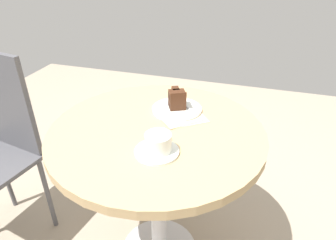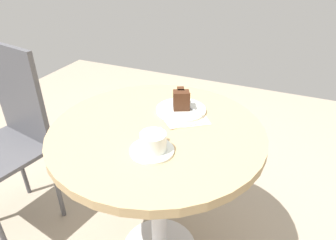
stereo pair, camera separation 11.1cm
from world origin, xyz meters
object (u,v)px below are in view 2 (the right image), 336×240
(fork, at_px, (193,110))
(cafe_chair, at_px, (10,128))
(coffee_cup, at_px, (153,141))
(teaspoon, at_px, (146,141))
(saucer, at_px, (152,150))
(cake_slice, at_px, (181,100))
(cake_plate, at_px, (181,110))
(napkin, at_px, (184,117))

(fork, distance_m, cafe_chair, 0.90)
(coffee_cup, distance_m, teaspoon, 0.06)
(saucer, distance_m, cake_slice, 0.32)
(cake_plate, relative_size, fork, 1.63)
(coffee_cup, xyz_separation_m, napkin, (0.26, -0.01, -0.04))
(saucer, xyz_separation_m, coffee_cup, (0.00, -0.01, 0.04))
(cafe_chair, bearing_deg, napkin, 21.61)
(saucer, bearing_deg, cake_slice, 3.17)
(fork, bearing_deg, cake_plate, -134.92)
(teaspoon, relative_size, cafe_chair, 0.11)
(napkin, xyz_separation_m, cafe_chair, (-0.17, 0.83, -0.17))
(cafe_chair, bearing_deg, coffee_cup, 4.01)
(teaspoon, height_order, fork, fork)
(cake_plate, xyz_separation_m, fork, (0.01, -0.05, 0.01))
(napkin, bearing_deg, teaspoon, 166.33)
(cake_plate, bearing_deg, coffee_cup, -176.47)
(cake_plate, height_order, cake_slice, cake_slice)
(cake_plate, distance_m, cake_slice, 0.04)
(saucer, xyz_separation_m, teaspoon, (0.04, 0.04, 0.01))
(saucer, xyz_separation_m, cafe_chair, (0.09, 0.82, -0.17))
(cake_slice, bearing_deg, cafe_chair, 105.49)
(saucer, height_order, cafe_chair, cafe_chair)
(coffee_cup, relative_size, cake_plate, 0.58)
(coffee_cup, xyz_separation_m, teaspoon, (0.03, 0.04, -0.03))
(saucer, height_order, napkin, saucer)
(cake_plate, bearing_deg, cake_slice, 21.17)
(saucer, bearing_deg, fork, -7.09)
(cake_plate, xyz_separation_m, napkin, (-0.04, -0.03, -0.00))
(fork, bearing_deg, napkin, -76.62)
(coffee_cup, bearing_deg, fork, -6.24)
(saucer, height_order, coffee_cup, coffee_cup)
(fork, relative_size, cafe_chair, 0.13)
(cake_slice, bearing_deg, saucer, -176.83)
(coffee_cup, relative_size, fork, 0.95)
(saucer, distance_m, coffee_cup, 0.04)
(saucer, height_order, teaspoon, teaspoon)
(cake_slice, height_order, cafe_chair, cafe_chair)
(teaspoon, bearing_deg, cake_slice, 12.18)
(saucer, distance_m, fork, 0.31)
(cake_plate, height_order, napkin, cake_plate)
(teaspoon, xyz_separation_m, cafe_chair, (0.06, 0.78, -0.17))
(saucer, height_order, fork, fork)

